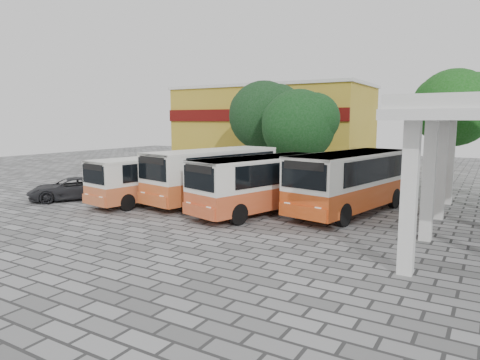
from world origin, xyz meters
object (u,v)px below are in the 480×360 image
Objects in this scene: bus_far_left at (151,176)px; bus_centre_left at (213,172)px; bus_far_right at (351,178)px; parked_car at (70,189)px; bus_centre_right at (261,181)px.

bus_far_left is 0.85× the size of bus_centre_left.
parked_car is (-15.45, -4.83, -1.13)m from bus_far_right.
bus_centre_right is at bearing 44.91° from parked_car.
bus_centre_right is (3.71, -1.09, -0.10)m from bus_centre_left.
bus_far_right is at bearing 49.96° from parked_car.
bus_far_left is 0.89× the size of bus_centre_right.
parked_car is (-11.56, -2.52, -1.01)m from bus_centre_right.
bus_far_right is (7.60, 1.21, 0.03)m from bus_centre_left.
bus_centre_left is 7.70m from bus_far_right.
bus_far_right is (10.74, 2.97, 0.27)m from bus_far_left.
bus_centre_right is at bearing -137.85° from bus_far_right.
bus_centre_left is 8.72m from parked_car.
bus_far_left reaches higher than parked_car.
bus_centre_left is (3.14, 1.76, 0.25)m from bus_far_left.
bus_centre_left is at bearing 179.90° from bus_centre_right.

